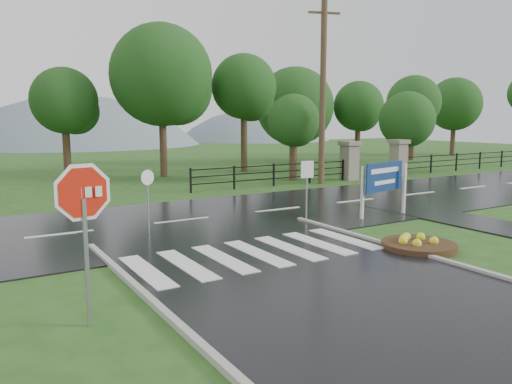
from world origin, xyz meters
TOP-DOWN VIEW (x-y plane):
  - ground at (0.00, 0.00)m, footprint 120.00×120.00m
  - main_road at (0.00, 10.00)m, footprint 90.00×8.00m
  - walkway at (8.50, 4.00)m, footprint 2.20×11.00m
  - crosswalk at (0.00, 5.00)m, footprint 6.50×2.80m
  - pillar_west at (13.00, 16.00)m, footprint 1.00×1.00m
  - pillar_east at (17.00, 16.00)m, footprint 1.00×1.00m
  - fence_west at (7.75, 16.00)m, footprint 9.58×0.08m
  - fence_east at (27.75, 16.00)m, footprint 20.58×0.08m
  - hills at (3.49, 65.00)m, footprint 102.00×48.00m
  - treeline at (1.00, 24.00)m, footprint 83.20×5.20m
  - stop_sign at (-4.81, 2.67)m, footprint 1.31×0.27m
  - estate_billboard at (6.56, 6.97)m, footprint 2.23×0.55m
  - flower_bed at (4.06, 3.19)m, footprint 1.98×1.98m
  - reg_sign_small at (3.56, 7.60)m, footprint 0.47×0.10m
  - reg_sign_round at (-1.65, 8.66)m, footprint 0.45×0.17m
  - utility_pole_east at (10.53, 15.50)m, footprint 1.67×0.67m
  - entrance_tree_left at (10.07, 17.50)m, footprint 2.97×2.97m
  - entrance_tree_right at (19.30, 17.50)m, footprint 3.68×3.68m

SIDE VIEW (x-z plane):
  - hills at x=3.49m, z-range -39.54..8.46m
  - ground at x=0.00m, z-range 0.00..0.00m
  - main_road at x=0.00m, z-range -0.02..0.02m
  - walkway at x=8.50m, z-range -0.02..0.02m
  - treeline at x=1.00m, z-range -5.00..5.00m
  - crosswalk at x=0.00m, z-range 0.05..0.07m
  - flower_bed at x=4.06m, z-range -0.05..0.34m
  - fence_west at x=7.75m, z-range 0.12..1.32m
  - fence_east at x=27.75m, z-range 0.14..1.34m
  - pillar_west at x=13.00m, z-range 0.06..2.30m
  - pillar_east at x=17.00m, z-range 0.06..2.30m
  - reg_sign_round at x=-1.65m, z-range 0.29..2.30m
  - estate_billboard at x=6.56m, z-range 0.37..2.36m
  - reg_sign_small at x=3.56m, z-range 0.45..2.57m
  - stop_sign at x=-4.81m, z-range 0.57..3.56m
  - entrance_tree_left at x=10.07m, z-range 0.93..5.85m
  - entrance_tree_right at x=19.30m, z-range 0.79..6.10m
  - utility_pole_east at x=10.53m, z-range 0.08..9.84m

